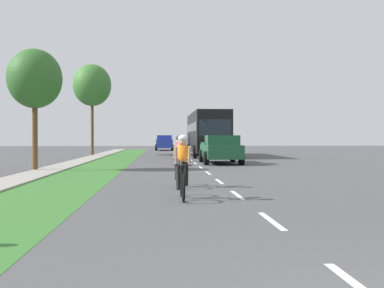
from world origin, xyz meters
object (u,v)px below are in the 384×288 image
(suv_blue, at_px, (164,142))
(street_tree_far, at_px, (92,85))
(bus_black, at_px, (207,132))
(pickup_dark_green, at_px, (221,149))
(cyclist_lead, at_px, (182,166))
(cyclist_trailing, at_px, (180,161))
(street_tree_near, at_px, (35,79))

(suv_blue, bearing_deg, street_tree_far, -112.99)
(bus_black, bearing_deg, pickup_dark_green, -91.29)
(bus_black, distance_m, street_tree_far, 10.71)
(pickup_dark_green, height_order, bus_black, bus_black)
(bus_black, xyz_separation_m, suv_blue, (-3.32, 17.40, -1.03))
(cyclist_lead, xyz_separation_m, pickup_dark_green, (2.94, 15.30, 0.02))
(cyclist_trailing, bearing_deg, street_tree_far, 104.13)
(cyclist_lead, xyz_separation_m, cyclist_trailing, (0.05, 2.75, 0.00))
(cyclist_lead, bearing_deg, bus_black, 82.97)
(cyclist_trailing, distance_m, street_tree_far, 26.94)
(bus_black, distance_m, street_tree_near, 18.34)
(pickup_dark_green, xyz_separation_m, bus_black, (0.23, 10.45, 1.15))
(suv_blue, bearing_deg, cyclist_lead, -89.80)
(street_tree_far, bearing_deg, street_tree_near, -89.62)
(cyclist_lead, relative_size, suv_blue, 0.37)
(cyclist_lead, bearing_deg, suv_blue, 90.20)
(pickup_dark_green, xyz_separation_m, street_tree_far, (-9.35, 13.09, 5.14))
(suv_blue, xyz_separation_m, street_tree_far, (-6.26, -14.76, 5.02))
(cyclist_lead, distance_m, street_tree_far, 29.56)
(bus_black, bearing_deg, street_tree_far, 164.60)
(pickup_dark_green, distance_m, street_tree_far, 16.89)
(cyclist_lead, distance_m, pickup_dark_green, 15.58)
(cyclist_lead, height_order, bus_black, bus_black)
(cyclist_trailing, distance_m, suv_blue, 40.40)
(pickup_dark_green, bearing_deg, cyclist_trailing, -102.99)
(cyclist_trailing, relative_size, bus_black, 0.15)
(suv_blue, bearing_deg, street_tree_near, -100.56)
(street_tree_far, bearing_deg, pickup_dark_green, -54.46)
(pickup_dark_green, relative_size, street_tree_near, 0.92)
(pickup_dark_green, distance_m, suv_blue, 28.02)
(pickup_dark_green, distance_m, street_tree_near, 11.07)
(cyclist_trailing, bearing_deg, bus_black, 82.25)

